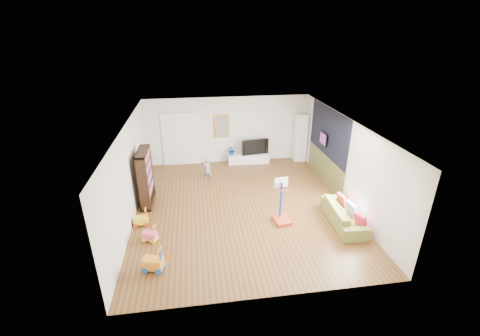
{
  "coord_description": "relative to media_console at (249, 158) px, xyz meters",
  "views": [
    {
      "loc": [
        -1.33,
        -8.66,
        5.21
      ],
      "look_at": [
        0.0,
        0.4,
        1.15
      ],
      "focal_mm": 24.0,
      "sensor_mm": 36.0,
      "label": 1
    }
  ],
  "objects": [
    {
      "name": "bookshelf",
      "position": [
        -3.74,
        -2.76,
        0.69
      ],
      "size": [
        0.34,
        1.22,
        1.78
      ],
      "primitive_type": "cube",
      "rotation": [
        0.0,
        0.0,
        -0.02
      ],
      "color": "black",
      "rests_on": "ground"
    },
    {
      "name": "floor",
      "position": [
        -0.8,
        -3.45,
        -0.2
      ],
      "size": [
        6.5,
        7.5,
        0.0
      ],
      "primitive_type": "cube",
      "color": "brown",
      "rests_on": "ground"
    },
    {
      "name": "navy_accent",
      "position": [
        2.43,
        -2.05,
        1.65
      ],
      "size": [
        0.01,
        3.2,
        1.7
      ],
      "primitive_type": "cube",
      "color": "black",
      "rests_on": "wall_right"
    },
    {
      "name": "wall_front",
      "position": [
        -0.8,
        -7.2,
        1.15
      ],
      "size": [
        6.5,
        0.0,
        2.7
      ],
      "primitive_type": "cube",
      "color": "silver",
      "rests_on": "ground"
    },
    {
      "name": "wall_right",
      "position": [
        2.45,
        -3.45,
        1.15
      ],
      "size": [
        0.0,
        7.5,
        2.7
      ],
      "primitive_type": "cube",
      "color": "silver",
      "rests_on": "ground"
    },
    {
      "name": "wall_left",
      "position": [
        -4.05,
        -3.45,
        1.15
      ],
      "size": [
        0.0,
        7.5,
        2.7
      ],
      "primitive_type": "cube",
      "color": "silver",
      "rests_on": "ground"
    },
    {
      "name": "ceiling",
      "position": [
        -0.8,
        -3.45,
        2.5
      ],
      "size": [
        6.5,
        7.5,
        0.0
      ],
      "primitive_type": "cube",
      "color": "white",
      "rests_on": "ground"
    },
    {
      "name": "ride_on_pink",
      "position": [
        -3.47,
        -4.85,
        0.06
      ],
      "size": [
        0.44,
        0.37,
        0.5
      ],
      "primitive_type": "cube",
      "rotation": [
        0.0,
        0.0,
        -0.43
      ],
      "color": "#FC4D7B",
      "rests_on": "ground"
    },
    {
      "name": "basketball_hoop",
      "position": [
        0.22,
        -4.48,
        0.47
      ],
      "size": [
        0.53,
        0.61,
        1.34
      ],
      "primitive_type": "cube",
      "rotation": [
        0.0,
        0.0,
        0.13
      ],
      "color": "#B3371E",
      "rests_on": "ground"
    },
    {
      "name": "pillow_right",
      "position": [
        2.11,
        -4.24,
        0.25
      ],
      "size": [
        0.16,
        0.38,
        0.37
      ],
      "primitive_type": "cube",
      "rotation": [
        0.0,
        0.0,
        0.17
      ],
      "color": "#B13126",
      "rests_on": "sofa"
    },
    {
      "name": "wall_back",
      "position": [
        -0.8,
        0.3,
        1.15
      ],
      "size": [
        6.5,
        0.0,
        2.7
      ],
      "primitive_type": "cube",
      "color": "silver",
      "rests_on": "ground"
    },
    {
      "name": "ride_on_orange",
      "position": [
        -3.27,
        -6.0,
        0.11
      ],
      "size": [
        0.52,
        0.4,
        0.61
      ],
      "primitive_type": "cube",
      "rotation": [
        0.0,
        0.0,
        -0.28
      ],
      "color": "orange",
      "rests_on": "ground"
    },
    {
      "name": "tv",
      "position": [
        0.24,
        0.02,
        0.52
      ],
      "size": [
        1.14,
        0.31,
        0.65
      ],
      "primitive_type": "imported",
      "rotation": [
        0.0,
        0.0,
        0.15
      ],
      "color": "black",
      "rests_on": "media_console"
    },
    {
      "name": "media_console",
      "position": [
        0.0,
        0.0,
        0.0
      ],
      "size": [
        1.69,
        0.49,
        0.39
      ],
      "primitive_type": "cube",
      "rotation": [
        0.0,
        0.0,
        -0.04
      ],
      "color": "white",
      "rests_on": "ground"
    },
    {
      "name": "sofa",
      "position": [
        1.95,
        -4.78,
        0.09
      ],
      "size": [
        0.88,
        1.98,
        0.57
      ],
      "primitive_type": "imported",
      "rotation": [
        0.0,
        0.0,
        1.51
      ],
      "color": "olive",
      "rests_on": "ground"
    },
    {
      "name": "vase_plant",
      "position": [
        -0.68,
        0.01,
        0.4
      ],
      "size": [
        0.4,
        0.36,
        0.4
      ],
      "primitive_type": "imported",
      "rotation": [
        0.0,
        0.0,
        0.14
      ],
      "color": "#073095",
      "rests_on": "media_console"
    },
    {
      "name": "ride_on_yellow",
      "position": [
        -3.81,
        -4.05,
        0.06
      ],
      "size": [
        0.4,
        0.26,
        0.51
      ],
      "primitive_type": "cube",
      "rotation": [
        0.0,
        0.0,
        0.05
      ],
      "color": "yellow",
      "rests_on": "ground"
    },
    {
      "name": "pillow_left",
      "position": [
        2.13,
        -5.35,
        0.25
      ],
      "size": [
        0.19,
        0.37,
        0.36
      ],
      "primitive_type": "cube",
      "rotation": [
        0.0,
        0.0,
        0.28
      ],
      "color": "#BE1C43",
      "rests_on": "sofa"
    },
    {
      "name": "artwork_right",
      "position": [
        2.37,
        -1.85,
        1.35
      ],
      "size": [
        0.04,
        0.56,
        0.46
      ],
      "primitive_type": "cube",
      "color": "#7F3F8C",
      "rests_on": "wall_right"
    },
    {
      "name": "olive_wainscot",
      "position": [
        2.43,
        -2.05,
        0.3
      ],
      "size": [
        0.01,
        3.2,
        1.0
      ],
      "primitive_type": "cube",
      "color": "brown",
      "rests_on": "wall_right"
    },
    {
      "name": "painting_back",
      "position": [
        -1.05,
        0.26,
        1.35
      ],
      "size": [
        0.62,
        0.06,
        0.92
      ],
      "primitive_type": "cube",
      "color": "gold",
      "rests_on": "wall_back"
    },
    {
      "name": "child",
      "position": [
        -1.77,
        -1.43,
        0.24
      ],
      "size": [
        0.35,
        0.26,
        0.88
      ],
      "primitive_type": "imported",
      "rotation": [
        0.0,
        0.0,
        3.31
      ],
      "color": "gray",
      "rests_on": "ground"
    },
    {
      "name": "doorway",
      "position": [
        -2.7,
        0.26,
        0.85
      ],
      "size": [
        1.45,
        0.06,
        2.1
      ],
      "primitive_type": "cube",
      "color": "white",
      "rests_on": "ground"
    },
    {
      "name": "tall_cabinet",
      "position": [
        2.16,
        0.02,
        0.8
      ],
      "size": [
        0.47,
        0.47,
        1.99
      ],
      "primitive_type": "cube",
      "rotation": [
        0.0,
        0.0,
        -0.02
      ],
      "color": "white",
      "rests_on": "ground"
    },
    {
      "name": "pillow_center",
      "position": [
        2.15,
        -4.8,
        0.25
      ],
      "size": [
        0.15,
        0.43,
        0.42
      ],
      "primitive_type": "cube",
      "rotation": [
        0.0,
        0.0,
        0.1
      ],
      "color": "silver",
      "rests_on": "sofa"
    }
  ]
}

